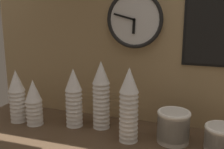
% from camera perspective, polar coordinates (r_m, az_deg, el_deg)
% --- Properties ---
extents(ground_plane, '(1.60, 0.56, 0.04)m').
position_cam_1_polar(ground_plane, '(1.38, 0.05, -13.45)').
color(ground_plane, '#4C3826').
extents(wall_tiled_back, '(1.60, 0.03, 1.05)m').
position_cam_1_polar(wall_tiled_back, '(1.49, 3.48, 10.29)').
color(wall_tiled_back, tan).
rests_on(wall_tiled_back, ground_plane).
extents(cup_stack_center, '(0.09, 0.09, 0.35)m').
position_cam_1_polar(cup_stack_center, '(1.43, -2.22, -4.16)').
color(cup_stack_center, white).
rests_on(cup_stack_center, ground_plane).
extents(cup_stack_center_right, '(0.09, 0.09, 0.35)m').
position_cam_1_polar(cup_stack_center_right, '(1.28, 3.39, -6.24)').
color(cup_stack_center_right, white).
rests_on(cup_stack_center_right, ground_plane).
extents(cup_stack_left, '(0.09, 0.09, 0.24)m').
position_cam_1_polar(cup_stack_left, '(1.54, -15.60, -5.46)').
color(cup_stack_left, white).
rests_on(cup_stack_left, ground_plane).
extents(cup_stack_center_left, '(0.09, 0.09, 0.31)m').
position_cam_1_polar(cup_stack_center_left, '(1.47, -7.76, -4.67)').
color(cup_stack_center_left, white).
rests_on(cup_stack_center_left, ground_plane).
extents(cup_stack_far_left, '(0.09, 0.09, 0.29)m').
position_cam_1_polar(cup_stack_far_left, '(1.60, -18.71, -4.14)').
color(cup_stack_far_left, white).
rests_on(cup_stack_far_left, ground_plane).
extents(bowl_stack_right, '(0.15, 0.15, 0.15)m').
position_cam_1_polar(bowl_stack_right, '(1.34, 12.36, -10.17)').
color(bowl_stack_right, beige).
rests_on(bowl_stack_right, ground_plane).
extents(bowl_stack_far_right, '(0.15, 0.15, 0.11)m').
position_cam_1_polar(bowl_stack_far_right, '(1.34, 21.43, -11.78)').
color(bowl_stack_far_right, beige).
rests_on(bowl_stack_far_right, ground_plane).
extents(wall_clock, '(0.29, 0.03, 0.29)m').
position_cam_1_polar(wall_clock, '(1.45, 4.62, 11.07)').
color(wall_clock, white).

